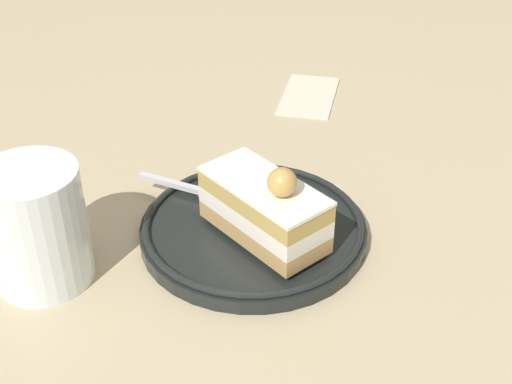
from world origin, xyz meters
name	(u,v)px	position (x,y,z in m)	size (l,w,h in m)	color
ground_plane	(278,224)	(0.00, 0.00, 0.00)	(2.40, 2.40, 0.00)	tan
dessert_plate	(256,230)	(0.00, -0.03, 0.01)	(0.19, 0.19, 0.02)	black
cake_slice	(265,208)	(0.02, -0.03, 0.04)	(0.11, 0.05, 0.07)	tan
fork	(196,190)	(-0.06, -0.04, 0.02)	(0.10, 0.05, 0.00)	silver
drink_glass_far	(37,230)	(-0.06, -0.18, 0.04)	(0.08, 0.08, 0.10)	silver
folded_napkin	(309,95)	(-0.17, 0.19, 0.00)	(0.11, 0.06, 0.00)	beige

